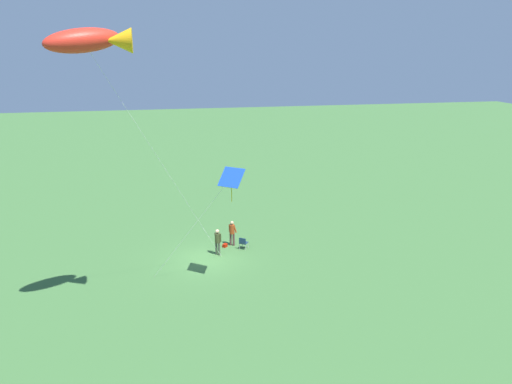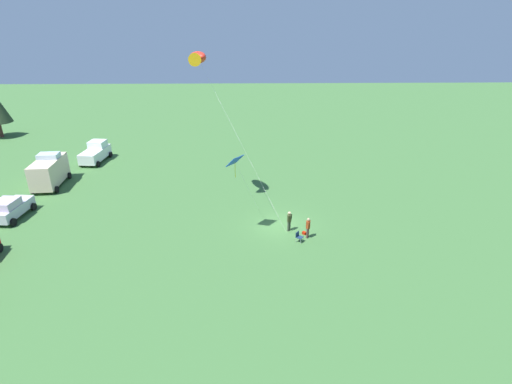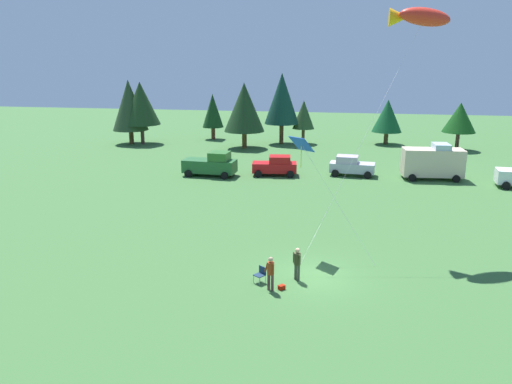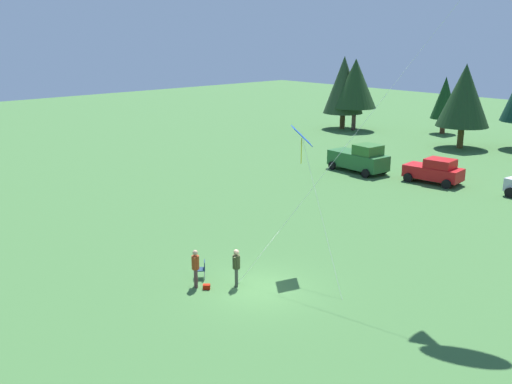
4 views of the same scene
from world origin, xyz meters
name	(u,v)px [view 4 (image 4 of 4)]	position (x,y,z in m)	size (l,w,h in m)	color
ground_plane	(259,288)	(0.00, 0.00, 0.00)	(160.00, 160.00, 0.00)	#3B6733
person_kite_flyer	(236,265)	(-0.85, -0.59, 1.02)	(0.49, 0.51, 1.74)	#3E4537
folding_chair	(202,268)	(-2.62, -1.18, 0.49)	(0.67, 0.67, 0.82)	#19304B
person_spectator	(195,265)	(-2.01, -1.98, 1.02)	(0.56, 0.46, 1.74)	#533333
backpack_on_grass	(207,287)	(-1.48, -1.79, 0.11)	(0.32, 0.22, 0.22)	#AC1907
truck_green_flatbed	(360,159)	(-11.15, 21.12, 1.10)	(5.12, 2.67, 2.34)	#255B2C
car_red_sedan	(435,171)	(-5.12, 22.38, 0.95)	(4.38, 2.62, 1.89)	red
kite_diamond_blue	(302,138)	(-1.09, 3.73, 6.17)	(5.14, 2.65, 6.71)	blue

